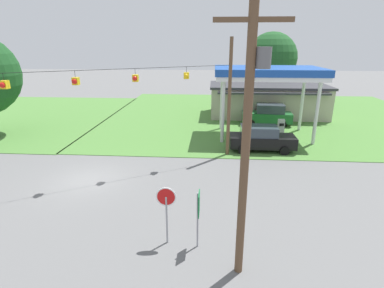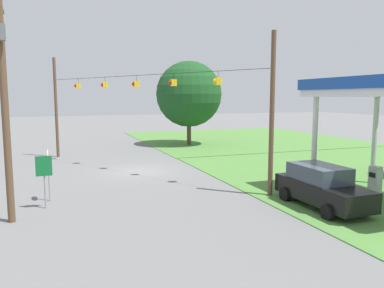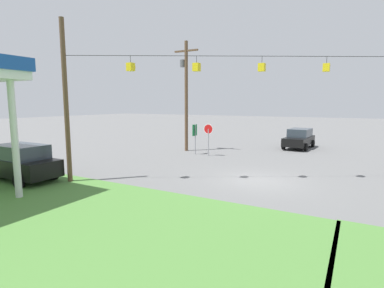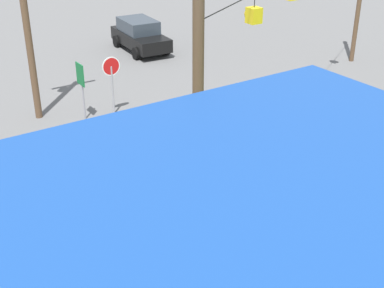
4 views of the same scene
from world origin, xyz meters
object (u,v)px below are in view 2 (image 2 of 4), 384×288
at_px(fuel_pump_near, 375,182).
at_px(route_sign, 44,171).
at_px(car_at_pumps_front, 321,186).
at_px(tree_west_verge, 189,94).
at_px(stop_sign_roadside, 48,164).
at_px(utility_pole_main, 4,93).

bearing_deg(fuel_pump_near, route_sign, -102.41).
relative_size(car_at_pumps_front, tree_west_verge, 0.56).
distance_m(fuel_pump_near, tree_west_verge, 23.10).
relative_size(route_sign, tree_west_verge, 0.28).
height_order(stop_sign_roadside, utility_pole_main, utility_pole_main).
xyz_separation_m(stop_sign_roadside, route_sign, (1.28, -0.17, -0.10)).
distance_m(fuel_pump_near, car_at_pumps_front, 3.99).
relative_size(route_sign, utility_pole_main, 0.26).
xyz_separation_m(fuel_pump_near, utility_pole_main, (-1.90, -16.93, 4.43)).
bearing_deg(car_at_pumps_front, route_sign, -109.18).
bearing_deg(utility_pole_main, stop_sign_roadside, 153.42).
bearing_deg(route_sign, fuel_pump_near, 77.59).
relative_size(fuel_pump_near, tree_west_verge, 0.17).
bearing_deg(car_at_pumps_front, tree_west_verge, 175.47).
xyz_separation_m(fuel_pump_near, tree_west_verge, (-22.55, -1.95, 4.58)).
relative_size(fuel_pump_near, route_sign, 0.63).
bearing_deg(route_sign, car_at_pumps_front, 70.52).
xyz_separation_m(stop_sign_roadside, utility_pole_main, (2.83, -1.42, 3.33)).
xyz_separation_m(car_at_pumps_front, utility_pole_main, (-2.61, -13.01, 4.17)).
bearing_deg(car_at_pumps_front, utility_pole_main, -101.03).
height_order(car_at_pumps_front, stop_sign_roadside, stop_sign_roadside).
bearing_deg(route_sign, utility_pole_main, -38.72).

